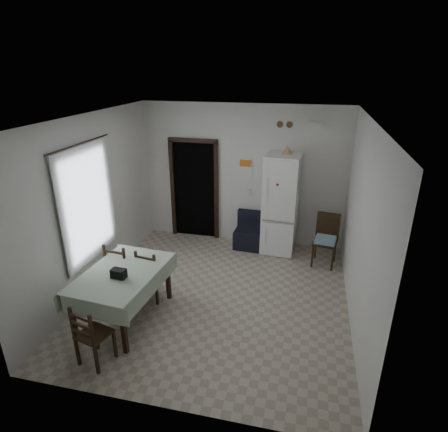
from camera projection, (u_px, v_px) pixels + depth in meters
ground at (217, 296)px, 6.24m from camera, size 4.50×4.50×0.00m
ceiling at (216, 118)px, 5.14m from camera, size 4.20×4.50×0.02m
wall_back at (243, 176)px, 7.72m from camera, size 4.20×0.02×2.90m
wall_front at (161, 301)px, 3.66m from camera, size 4.20×0.02×2.90m
wall_left at (92, 205)px, 6.12m from camera, size 0.02×4.50×2.90m
wall_right at (362, 229)px, 5.25m from camera, size 0.02×4.50×2.90m
doorway at (198, 187)px, 8.27m from camera, size 1.06×0.52×2.22m
window_recess at (82, 203)px, 5.92m from camera, size 0.10×1.20×1.60m
curtain at (88, 204)px, 5.89m from camera, size 0.02×1.45×1.85m
curtain_rod at (80, 144)px, 5.53m from camera, size 0.02×1.60×0.02m
calendar at (245, 168)px, 7.63m from camera, size 0.28×0.02×0.40m
calendar_image at (246, 163)px, 7.59m from camera, size 0.24×0.01×0.14m
light_switch at (250, 193)px, 7.81m from camera, size 0.08×0.02×0.12m
vent_left at (280, 124)px, 7.15m from camera, size 0.12×0.03×0.12m
vent_right at (289, 125)px, 7.11m from camera, size 0.12×0.03×0.12m
emergency_light at (315, 124)px, 6.98m from camera, size 0.25×0.07×0.09m
fridge at (281, 204)px, 7.43m from camera, size 0.70×0.70×2.01m
tan_cone at (287, 150)px, 7.03m from camera, size 0.21×0.21×0.16m
navy_seat at (250, 231)px, 7.79m from camera, size 0.64×0.63×0.74m
corner_chair at (325, 241)px, 7.04m from camera, size 0.49×0.49×1.00m
dining_table at (124, 295)px, 5.58m from camera, size 1.14×1.61×0.80m
black_bag at (119, 274)px, 5.25m from camera, size 0.22×0.14×0.13m
dining_chair_far_left at (123, 268)px, 6.13m from camera, size 0.46×0.46×0.98m
dining_chair_far_right at (152, 273)px, 6.06m from camera, size 0.44×0.44×0.90m
dining_chair_near_head at (94, 333)px, 4.72m from camera, size 0.46×0.46×0.88m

